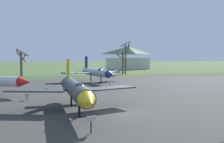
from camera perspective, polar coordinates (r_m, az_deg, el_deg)
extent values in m
plane|color=#425B2D|center=(23.30, 1.91, -8.85)|extent=(600.00, 600.00, 0.00)
cube|color=#383533|center=(36.75, -5.77, -4.47)|extent=(76.35, 47.28, 0.05)
cube|color=#364827|center=(65.86, -11.37, -1.22)|extent=(136.35, 12.00, 0.06)
cone|color=red|center=(33.45, -18.14, -2.17)|extent=(1.97, 1.90, 1.19)
cylinder|color=black|center=(31.30, -17.68, -5.43)|extent=(0.08, 0.08, 0.55)
cube|color=white|center=(31.24, -17.70, -4.68)|extent=(0.50, 0.20, 0.32)
cylinder|color=#8EA3B2|center=(50.56, -3.51, -0.19)|extent=(2.61, 12.11, 1.39)
cone|color=navy|center=(44.02, -0.26, -0.65)|extent=(1.49, 2.25, 1.28)
cylinder|color=black|center=(56.48, -5.77, 0.13)|extent=(1.04, 0.86, 0.97)
ellipsoid|color=#19232D|center=(48.18, -2.45, 0.11)|extent=(1.08, 2.03, 1.01)
cube|color=#8EA3B2|center=(51.22, -7.52, -0.29)|extent=(5.33, 3.89, 0.13)
cube|color=#8EA3B2|center=(53.37, -1.00, -0.13)|extent=(5.18, 4.55, 0.13)
cylinder|color=#8EA3B2|center=(51.27, -10.39, -0.31)|extent=(0.74, 2.26, 0.52)
cylinder|color=#8EA3B2|center=(55.03, 1.06, -0.04)|extent=(0.74, 2.26, 0.52)
cube|color=navy|center=(55.72, -5.53, 2.02)|extent=(0.30, 1.34, 2.36)
cube|color=#8EA3B2|center=(55.27, -6.50, 0.17)|extent=(1.68, 1.45, 0.13)
cube|color=#8EA3B2|center=(55.95, -4.44, 0.22)|extent=(1.68, 1.45, 0.13)
cylinder|color=black|center=(48.19, -2.40, -1.94)|extent=(0.19, 0.19, 1.30)
cylinder|color=black|center=(53.13, -4.52, -1.49)|extent=(0.19, 0.19, 1.30)
cylinder|color=black|center=(44.58, -0.45, -2.77)|extent=(0.08, 0.08, 0.63)
cube|color=white|center=(44.53, -0.45, -2.19)|extent=(0.63, 0.29, 0.31)
cylinder|color=#33383D|center=(23.90, -7.96, -3.80)|extent=(1.94, 11.94, 1.37)
cone|color=yellow|center=(17.18, -4.92, -6.43)|extent=(1.35, 1.90, 1.26)
cylinder|color=black|center=(30.04, -9.52, -2.43)|extent=(1.00, 0.80, 0.96)
ellipsoid|color=#19232D|center=(21.16, -6.98, -3.64)|extent=(0.99, 1.86, 0.93)
cube|color=#33383D|center=(24.75, -15.84, -3.89)|extent=(5.58, 3.81, 0.13)
cube|color=#33383D|center=(25.56, -0.95, -3.56)|extent=(5.55, 3.40, 0.13)
cube|color=yellow|center=(29.19, -9.40, 0.71)|extent=(0.23, 1.34, 1.97)
cube|color=#33383D|center=(29.01, -11.98, -2.44)|extent=(2.20, 1.38, 0.13)
cube|color=#33383D|center=(29.30, -6.72, -2.34)|extent=(2.20, 1.38, 0.13)
cylinder|color=black|center=(21.54, -7.01, -8.11)|extent=(0.18, 0.18, 1.28)
cylinder|color=black|center=(26.65, -8.68, -5.98)|extent=(0.18, 0.18, 1.28)
cylinder|color=black|center=(17.09, -4.52, -11.88)|extent=(0.08, 0.08, 0.79)
cube|color=white|center=(16.95, -4.52, -10.02)|extent=(0.66, 0.37, 0.39)
cylinder|color=brown|center=(71.44, -18.81, 1.49)|extent=(0.60, 0.60, 6.26)
cylinder|color=brown|center=(71.90, -18.29, 2.94)|extent=(1.29, 1.68, 1.98)
cylinder|color=brown|center=(71.18, -18.23, 2.35)|extent=(0.77, 1.67, 1.11)
cylinder|color=brown|center=(71.28, -19.63, 4.02)|extent=(0.64, 2.12, 1.65)
cylinder|color=brown|center=(71.04, -19.19, 3.42)|extent=(1.12, 1.16, 1.79)
cylinder|color=brown|center=(70.04, -18.61, 3.85)|extent=(3.02, 0.94, 1.95)
cylinder|color=brown|center=(77.15, 2.33, 1.85)|extent=(0.52, 0.52, 6.55)
cylinder|color=brown|center=(76.65, 2.18, 3.49)|extent=(1.01, 0.99, 1.35)
cylinder|color=brown|center=(75.92, 2.04, 2.90)|extent=(2.28, 1.91, 2.18)
cylinder|color=brown|center=(76.72, 1.31, 3.82)|extent=(0.44, 3.01, 1.70)
cylinder|color=brown|center=(78.87, 2.91, 2.69)|extent=(0.40, 0.40, 8.79)
cylinder|color=brown|center=(79.27, 3.51, 5.61)|extent=(0.24, 1.91, 2.05)
cylinder|color=brown|center=(79.37, 3.42, 4.64)|extent=(0.57, 1.82, 2.38)
cylinder|color=brown|center=(79.18, 3.64, 5.61)|extent=(0.51, 2.16, 2.49)
cylinder|color=brown|center=(80.24, 2.48, 5.79)|extent=(2.90, 0.38, 1.72)
cylinder|color=brown|center=(78.72, 2.45, 5.42)|extent=(0.23, 1.48, 1.23)
cube|color=beige|center=(112.05, 3.37, 1.72)|extent=(17.83, 10.76, 4.67)
pyramid|color=#38563D|center=(112.07, 3.38, 4.53)|extent=(18.72, 11.29, 3.16)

